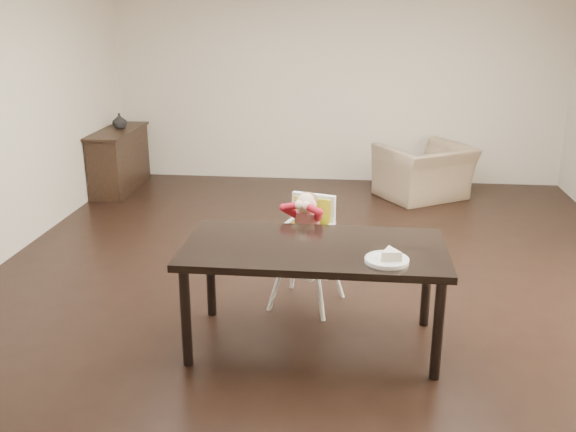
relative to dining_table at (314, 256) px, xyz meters
name	(u,v)px	position (x,y,z in m)	size (l,w,h in m)	color
ground	(320,282)	(-0.02, 1.08, -0.67)	(7.00, 7.00, 0.00)	black
room_walls	(323,66)	(-0.02, 1.08, 1.18)	(6.02, 7.02, 2.71)	beige
dining_table	(314,256)	(0.00, 0.00, 0.00)	(1.80, 0.90, 0.75)	black
high_chair	(308,226)	(-0.09, 0.66, -0.01)	(0.49, 0.49, 0.94)	white
plate	(388,258)	(0.49, -0.24, 0.11)	(0.36, 0.36, 0.08)	white
armchair	(425,163)	(1.12, 3.79, -0.22)	(1.02, 0.67, 0.90)	#947C5E
sideboard	(119,160)	(-2.80, 3.78, -0.27)	(0.44, 1.26, 0.79)	black
vase	(120,121)	(-2.80, 3.90, 0.21)	(0.19, 0.19, 0.19)	#99999E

